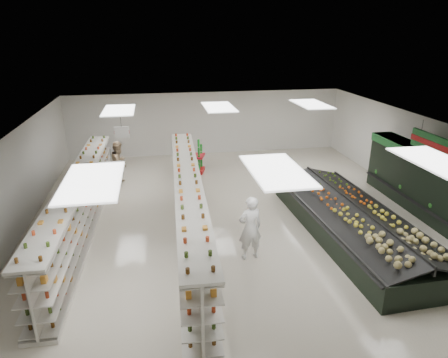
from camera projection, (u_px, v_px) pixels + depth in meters
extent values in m
plane|color=beige|center=(238.00, 219.00, 13.78)|extent=(16.00, 16.00, 0.00)
cube|color=white|center=(239.00, 128.00, 12.66)|extent=(14.00, 16.00, 0.02)
cube|color=silver|center=(207.00, 123.00, 20.59)|extent=(14.00, 0.02, 3.20)
cube|color=silver|center=(13.00, 189.00, 12.08)|extent=(0.02, 16.00, 3.20)
cube|color=silver|center=(429.00, 164.00, 14.35)|extent=(0.02, 16.00, 3.20)
cube|color=black|center=(443.00, 194.00, 13.07)|extent=(0.80, 8.00, 2.20)
cube|color=#1C692A|center=(448.00, 166.00, 12.74)|extent=(0.85, 8.00, 0.30)
cube|color=black|center=(433.00, 209.00, 13.23)|extent=(0.55, 7.80, 0.15)
cube|color=beige|center=(441.00, 187.00, 12.96)|extent=(0.45, 7.70, 0.03)
cube|color=beige|center=(442.00, 178.00, 12.86)|extent=(0.45, 7.70, 0.03)
cube|color=white|center=(112.00, 169.00, 10.35)|extent=(0.50, 0.06, 0.40)
cube|color=red|center=(112.00, 169.00, 10.35)|extent=(0.52, 0.02, 0.12)
cylinder|color=black|center=(111.00, 158.00, 10.25)|extent=(0.01, 0.01, 0.50)
cube|color=white|center=(122.00, 132.00, 14.04)|extent=(0.50, 0.06, 0.40)
cube|color=red|center=(122.00, 132.00, 14.04)|extent=(0.52, 0.02, 0.12)
cylinder|color=black|center=(121.00, 124.00, 13.94)|extent=(0.01, 0.01, 0.50)
cube|color=#1C692A|center=(444.00, 148.00, 12.48)|extent=(0.10, 3.20, 0.60)
cube|color=red|center=(442.00, 149.00, 12.47)|extent=(0.03, 3.20, 0.18)
cylinder|color=black|center=(422.00, 127.00, 13.45)|extent=(0.01, 0.01, 0.50)
cube|color=silver|center=(83.00, 228.00, 13.05)|extent=(1.04, 10.46, 0.10)
cube|color=silver|center=(80.00, 205.00, 12.76)|extent=(0.31, 10.44, 1.74)
cube|color=silver|center=(77.00, 179.00, 12.45)|extent=(1.04, 10.46, 0.07)
cube|color=beige|center=(77.00, 225.00, 12.99)|extent=(0.64, 10.36, 0.03)
cube|color=beige|center=(75.00, 215.00, 12.85)|extent=(0.64, 10.36, 0.03)
cube|color=beige|center=(74.00, 204.00, 12.72)|extent=(0.64, 10.36, 0.03)
cube|color=beige|center=(72.00, 193.00, 12.59)|extent=(0.64, 10.36, 0.03)
cube|color=beige|center=(70.00, 182.00, 12.45)|extent=(0.64, 10.36, 0.03)
cube|color=beige|center=(89.00, 225.00, 13.04)|extent=(0.64, 10.36, 0.03)
cube|color=beige|center=(88.00, 214.00, 12.91)|extent=(0.64, 10.36, 0.03)
cube|color=beige|center=(87.00, 203.00, 12.78)|extent=(0.64, 10.36, 0.03)
cube|color=beige|center=(85.00, 192.00, 12.64)|extent=(0.64, 10.36, 0.03)
cube|color=beige|center=(84.00, 181.00, 12.51)|extent=(0.64, 10.36, 0.03)
cube|color=silver|center=(189.00, 231.00, 12.82)|extent=(1.28, 11.01, 0.11)
cube|color=silver|center=(188.00, 207.00, 12.52)|extent=(0.51, 10.98, 1.83)
cube|color=silver|center=(187.00, 179.00, 12.19)|extent=(1.28, 11.01, 0.07)
cube|color=beige|center=(183.00, 229.00, 12.76)|extent=(0.85, 10.90, 0.03)
cube|color=beige|center=(182.00, 217.00, 12.62)|extent=(0.85, 10.90, 0.03)
cube|color=beige|center=(182.00, 206.00, 12.48)|extent=(0.85, 10.90, 0.03)
cube|color=beige|center=(181.00, 194.00, 12.34)|extent=(0.85, 10.90, 0.03)
cube|color=beige|center=(181.00, 182.00, 12.19)|extent=(0.85, 10.90, 0.03)
cube|color=beige|center=(196.00, 228.00, 12.81)|extent=(0.85, 10.90, 0.03)
cube|color=beige|center=(195.00, 217.00, 12.67)|extent=(0.85, 10.90, 0.03)
cube|color=beige|center=(195.00, 205.00, 12.53)|extent=(0.85, 10.90, 0.03)
cube|color=beige|center=(195.00, 193.00, 12.39)|extent=(0.85, 10.90, 0.03)
cube|color=beige|center=(194.00, 181.00, 12.25)|extent=(0.85, 10.90, 0.03)
cube|color=black|center=(352.00, 224.00, 12.60)|extent=(2.79, 7.44, 0.74)
cube|color=#262626|center=(317.00, 217.00, 12.23)|extent=(0.34, 7.35, 0.06)
cube|color=#262626|center=(389.00, 210.00, 12.71)|extent=(0.34, 7.35, 0.06)
cube|color=black|center=(335.00, 212.00, 12.30)|extent=(1.62, 7.29, 0.38)
cube|color=black|center=(373.00, 208.00, 12.56)|extent=(1.62, 7.29, 0.38)
cube|color=#262626|center=(354.00, 207.00, 12.39)|extent=(0.32, 7.24, 0.26)
cube|color=red|center=(192.00, 170.00, 18.33)|extent=(1.28, 1.04, 0.18)
cube|color=red|center=(191.00, 156.00, 18.08)|extent=(1.34, 1.10, 0.09)
imported|color=white|center=(250.00, 228.00, 11.12)|extent=(0.76, 0.57, 1.90)
imported|color=#A28463|center=(119.00, 163.00, 16.73)|extent=(0.82, 1.02, 1.82)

